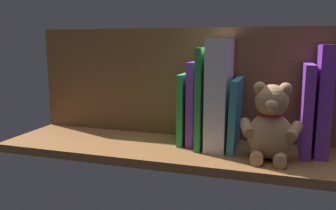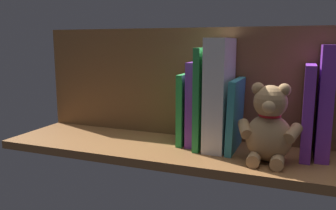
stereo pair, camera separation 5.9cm
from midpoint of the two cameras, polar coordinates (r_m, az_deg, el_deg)
name	(u,v)px [view 1 (the left image)]	position (r cm, az deg, el deg)	size (l,w,h in cm)	color
ground_plane	(168,149)	(94.19, -1.79, -7.27)	(90.26, 27.18, 2.20)	brown
shelf_back_panel	(180,83)	(101.23, 0.31, 3.71)	(90.26, 1.50, 31.44)	brown
book_0	(323,101)	(90.35, 22.56, 0.66)	(3.12, 11.63, 26.83)	purple
book_1	(306,109)	(89.78, 20.20, -0.71)	(2.36, 13.05, 22.30)	purple
teddy_bear	(270,126)	(83.43, 14.66, -3.37)	(14.90, 11.57, 18.35)	tan
book_2	(235,114)	(90.10, 9.28, -1.49)	(1.72, 14.87, 18.23)	teal
dictionary_thick_white	(219,94)	(90.03, 6.65, 1.86)	(5.23, 14.49, 28.43)	white
book_3	(203,97)	(91.23, 4.02, 1.25)	(1.57, 14.46, 26.03)	green
book_4	(195,103)	(93.52, 2.63, 0.34)	(2.01, 11.67, 22.32)	purple
book_5	(185,108)	(94.54, 1.06, -0.54)	(1.63, 11.66, 19.08)	green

